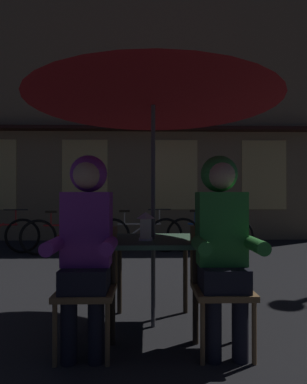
{
  "coord_description": "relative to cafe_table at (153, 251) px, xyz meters",
  "views": [
    {
      "loc": [
        -0.06,
        -2.69,
        1.11
      ],
      "look_at": [
        0.0,
        -0.12,
        1.13
      ],
      "focal_mm": 29.83,
      "sensor_mm": 36.0,
      "label": 1
    }
  ],
  "objects": [
    {
      "name": "lantern",
      "position": [
        -0.06,
        -0.09,
        0.22
      ],
      "size": [
        0.11,
        0.11,
        0.23
      ],
      "color": "white",
      "rests_on": "cafe_table"
    },
    {
      "name": "cafe_table",
      "position": [
        0.0,
        0.0,
        0.0
      ],
      "size": [
        0.72,
        0.72,
        0.74
      ],
      "color": "#42664C",
      "rests_on": "ground_plane"
    },
    {
      "name": "ground_plane",
      "position": [
        0.0,
        0.0,
        -0.64
      ],
      "size": [
        60.0,
        60.0,
        0.0
      ],
      "primitive_type": "plane",
      "color": "#232326"
    },
    {
      "name": "person_right_hooded",
      "position": [
        0.48,
        -0.43,
        0.21
      ],
      "size": [
        0.45,
        0.56,
        1.4
      ],
      "color": "black",
      "rests_on": "ground_plane"
    },
    {
      "name": "bicycle_second",
      "position": [
        -1.54,
        3.29,
        -0.29
      ],
      "size": [
        1.65,
        0.41,
        0.84
      ],
      "color": "black",
      "rests_on": "ground_plane"
    },
    {
      "name": "bicycle_fourth",
      "position": [
        1.17,
        3.45,
        -0.29
      ],
      "size": [
        1.68,
        0.21,
        0.84
      ],
      "color": "black",
      "rests_on": "ground_plane"
    },
    {
      "name": "chair_right",
      "position": [
        0.48,
        -0.37,
        -0.15
      ],
      "size": [
        0.4,
        0.4,
        0.87
      ],
      "color": "olive",
      "rests_on": "ground_plane"
    },
    {
      "name": "shopfront_building",
      "position": [
        -0.46,
        5.4,
        2.45
      ],
      "size": [
        10.0,
        0.93,
        6.2
      ],
      "color": "#937A56",
      "rests_on": "ground_plane"
    },
    {
      "name": "patio_umbrella",
      "position": [
        0.0,
        0.0,
        1.42
      ],
      "size": [
        2.1,
        2.1,
        2.31
      ],
      "color": "#4C4C51",
      "rests_on": "ground_plane"
    },
    {
      "name": "person_left_hooded",
      "position": [
        -0.48,
        -0.43,
        0.21
      ],
      "size": [
        0.45,
        0.56,
        1.4
      ],
      "color": "black",
      "rests_on": "ground_plane"
    },
    {
      "name": "bicycle_third",
      "position": [
        -0.2,
        3.46,
        -0.29
      ],
      "size": [
        1.68,
        0.1,
        0.84
      ],
      "color": "black",
      "rests_on": "ground_plane"
    },
    {
      "name": "chair_left",
      "position": [
        -0.48,
        -0.37,
        -0.15
      ],
      "size": [
        0.4,
        0.4,
        0.87
      ],
      "color": "olive",
      "rests_on": "ground_plane"
    }
  ]
}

